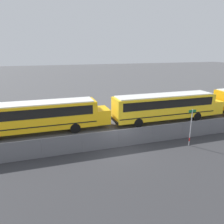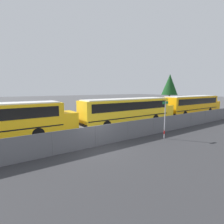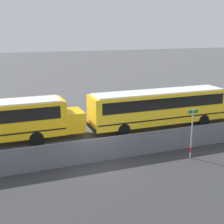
% 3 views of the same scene
% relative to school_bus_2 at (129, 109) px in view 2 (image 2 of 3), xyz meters
% --- Properties ---
extents(ground_plane, '(200.00, 200.00, 0.00)m').
position_rel_school_bus_2_xyz_m(ground_plane, '(-7.37, -4.95, -1.82)').
color(ground_plane, '#4C4C4F').
extents(road_strip, '(100.95, 12.00, 0.01)m').
position_rel_school_bus_2_xyz_m(road_strip, '(-7.37, -10.95, -1.82)').
color(road_strip, '#333335').
rests_on(road_strip, ground_plane).
extents(fence, '(67.02, 0.07, 1.54)m').
position_rel_school_bus_2_xyz_m(fence, '(-7.37, -4.96, -1.03)').
color(fence, '#9EA0A5').
rests_on(fence, ground_plane).
extents(school_bus_2, '(13.17, 2.48, 3.05)m').
position_rel_school_bus_2_xyz_m(school_bus_2, '(0.00, 0.00, 0.00)').
color(school_bus_2, yellow).
rests_on(school_bus_2, ground_plane).
extents(school_bus_3, '(13.17, 2.48, 3.05)m').
position_rel_school_bus_2_xyz_m(school_bus_3, '(13.56, 0.02, 0.00)').
color(school_bus_3, orange).
rests_on(school_bus_3, ground_plane).
extents(street_sign, '(0.70, 0.09, 3.18)m').
position_rel_school_bus_2_xyz_m(street_sign, '(-1.62, -6.45, -0.14)').
color(street_sign, '#B7B7BC').
rests_on(street_sign, ground_plane).
extents(tree_1, '(4.37, 4.37, 8.24)m').
position_rel_school_bus_2_xyz_m(tree_1, '(27.82, 15.38, 3.56)').
color(tree_1, '#51381E').
rests_on(tree_1, ground_plane).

